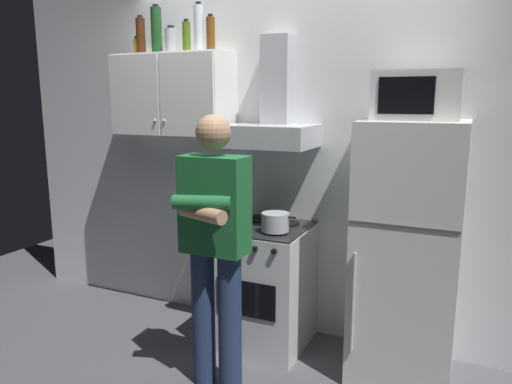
{
  "coord_description": "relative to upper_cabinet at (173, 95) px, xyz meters",
  "views": [
    {
      "loc": [
        1.22,
        -2.67,
        1.72
      ],
      "look_at": [
        0.0,
        0.0,
        1.15
      ],
      "focal_mm": 33.54,
      "sensor_mm": 36.0,
      "label": 1
    }
  ],
  "objects": [
    {
      "name": "back_wall_tiled",
      "position": [
        0.85,
        0.23,
        -0.4
      ],
      "size": [
        4.8,
        0.1,
        2.7
      ],
      "primitive_type": "cube",
      "color": "white",
      "rests_on": "ground_plane"
    },
    {
      "name": "bottle_rum_dark",
      "position": [
        -0.26,
        -0.02,
        0.43
      ],
      "size": [
        0.07,
        0.07,
        0.28
      ],
      "color": "#47230F",
      "rests_on": "upper_cabinet"
    },
    {
      "name": "bottle_olive_oil",
      "position": [
        0.14,
        -0.02,
        0.41
      ],
      "size": [
        0.06,
        0.06,
        0.23
      ],
      "color": "#4C6B19",
      "rests_on": "upper_cabinet"
    },
    {
      "name": "range_hood",
      "position": [
        0.8,
        0.0,
        -0.15
      ],
      "size": [
        0.6,
        0.44,
        0.75
      ],
      "color": "#B7BABF"
    },
    {
      "name": "bottle_spice_jar",
      "position": [
        -0.33,
        0.02,
        0.36
      ],
      "size": [
        0.05,
        0.05,
        0.14
      ],
      "color": "gold",
      "rests_on": "upper_cabinet"
    },
    {
      "name": "stove_oven",
      "position": [
        0.8,
        -0.13,
        -1.32
      ],
      "size": [
        0.6,
        0.62,
        0.87
      ],
      "color": "silver",
      "rests_on": "ground_plane"
    },
    {
      "name": "bottle_wine_green",
      "position": [
        -0.13,
        -0.0,
        0.47
      ],
      "size": [
        0.08,
        0.08,
        0.35
      ],
      "color": "#19471E",
      "rests_on": "upper_cabinet"
    },
    {
      "name": "person_standing",
      "position": [
        0.75,
        -0.73,
        -0.85
      ],
      "size": [
        0.38,
        0.33,
        1.64
      ],
      "color": "navy",
      "rests_on": "ground_plane"
    },
    {
      "name": "microwave",
      "position": [
        1.75,
        -0.11,
        -0.01
      ],
      "size": [
        0.48,
        0.37,
        0.28
      ],
      "color": "silver",
      "rests_on": "refrigerator"
    },
    {
      "name": "refrigerator",
      "position": [
        1.75,
        -0.12,
        -0.95
      ],
      "size": [
        0.6,
        0.62,
        1.6
      ],
      "color": "white",
      "rests_on": "ground_plane"
    },
    {
      "name": "ground_plane",
      "position": [
        0.85,
        -0.37,
        -1.75
      ],
      "size": [
        7.0,
        7.0,
        0.0
      ],
      "primitive_type": "plane",
      "color": "#4C4C51"
    },
    {
      "name": "upper_cabinet",
      "position": [
        0.0,
        0.0,
        0.0
      ],
      "size": [
        0.9,
        0.37,
        0.6
      ],
      "color": "white"
    },
    {
      "name": "bottle_vodka_clear",
      "position": [
        0.25,
        -0.02,
        0.46
      ],
      "size": [
        0.07,
        0.07,
        0.33
      ],
      "color": "silver",
      "rests_on": "upper_cabinet"
    },
    {
      "name": "bottle_beer_brown",
      "position": [
        0.33,
        0.0,
        0.42
      ],
      "size": [
        0.06,
        0.06,
        0.25
      ],
      "color": "brown",
      "rests_on": "upper_cabinet"
    },
    {
      "name": "bottle_canister_steel",
      "position": [
        0.01,
        -0.02,
        0.39
      ],
      "size": [
        0.09,
        0.09,
        0.19
      ],
      "color": "#B2B5BA",
      "rests_on": "upper_cabinet"
    },
    {
      "name": "cooking_pot",
      "position": [
        0.93,
        -0.24,
        -0.82
      ],
      "size": [
        0.28,
        0.18,
        0.12
      ],
      "color": "#B7BABF",
      "rests_on": "stove_oven"
    }
  ]
}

